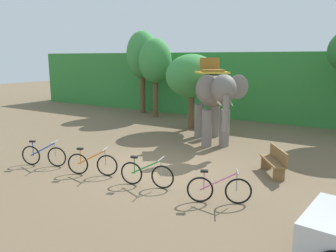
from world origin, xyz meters
TOP-DOWN VIEW (x-y plane):
  - ground_plane at (0.00, 0.00)m, footprint 80.00×80.00m
  - foliage_hedge at (0.00, 13.31)m, footprint 36.00×6.00m
  - tree_far_right at (-7.37, 9.41)m, footprint 2.13×2.13m
  - tree_right at (-5.69, 8.49)m, footprint 2.07×2.07m
  - tree_center at (-2.02, 6.44)m, footprint 2.75×2.75m
  - elephant at (0.23, 4.24)m, footprint 3.43×3.91m
  - bike_blue at (-3.48, -1.94)m, footprint 1.61×0.74m
  - bike_orange at (-1.32, -1.75)m, footprint 1.60×0.77m
  - bike_green at (0.76, -1.62)m, footprint 1.68×0.57m
  - bike_pink at (3.07, -1.59)m, footprint 1.56×0.83m
  - wooden_bench at (3.72, 1.47)m, footprint 1.18×1.47m

SIDE VIEW (x-z plane):
  - ground_plane at x=0.00m, z-range 0.00..0.00m
  - bike_blue at x=-3.48m, z-range -0.07..0.85m
  - bike_orange at x=-1.32m, z-range -0.07..0.85m
  - bike_green at x=0.76m, z-range -0.07..0.85m
  - bike_pink at x=3.07m, z-range -0.07..0.85m
  - wooden_bench at x=3.72m, z-range 0.03..0.92m
  - foliage_hedge at x=0.00m, z-range 0.00..4.10m
  - elephant at x=0.23m, z-range 0.31..4.09m
  - tree_center at x=-2.02m, z-range 0.84..4.81m
  - tree_right at x=-5.69m, z-range 1.04..6.01m
  - tree_far_right at x=-7.37m, z-range 1.15..6.68m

